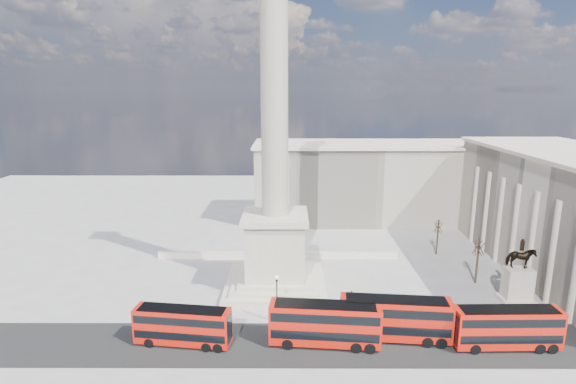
# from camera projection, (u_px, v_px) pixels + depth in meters

# --- Properties ---
(ground) EXTENTS (180.00, 180.00, 0.00)m
(ground) POSITION_uv_depth(u_px,v_px,m) (275.00, 302.00, 59.56)
(ground) COLOR #A4A09B
(ground) RESTS_ON ground
(asphalt_road) EXTENTS (120.00, 9.00, 0.01)m
(asphalt_road) POSITION_uv_depth(u_px,v_px,m) (317.00, 344.00, 49.79)
(asphalt_road) COLOR #252525
(asphalt_road) RESTS_ON ground
(nelsons_column) EXTENTS (14.00, 14.00, 49.85)m
(nelsons_column) POSITION_uv_depth(u_px,v_px,m) (275.00, 199.00, 61.56)
(nelsons_column) COLOR beige
(nelsons_column) RESTS_ON ground
(balustrade_wall) EXTENTS (40.00, 0.60, 1.10)m
(balustrade_wall) POSITION_uv_depth(u_px,v_px,m) (278.00, 255.00, 75.03)
(balustrade_wall) COLOR beige
(balustrade_wall) RESTS_ON ground
(building_northeast) EXTENTS (51.00, 17.00, 16.60)m
(building_northeast) POSITION_uv_depth(u_px,v_px,m) (373.00, 181.00, 96.64)
(building_northeast) COLOR beige
(building_northeast) RESTS_ON ground
(red_bus_a) EXTENTS (10.83, 3.74, 4.30)m
(red_bus_a) POSITION_uv_depth(u_px,v_px,m) (183.00, 326.00, 49.29)
(red_bus_a) COLOR red
(red_bus_a) RESTS_ON ground
(red_bus_b) EXTENTS (12.31, 3.83, 4.91)m
(red_bus_b) POSITION_uv_depth(u_px,v_px,m) (326.00, 324.00, 49.09)
(red_bus_b) COLOR red
(red_bus_b) RESTS_ON ground
(red_bus_c) EXTENTS (12.44, 3.95, 4.96)m
(red_bus_c) POSITION_uv_depth(u_px,v_px,m) (396.00, 318.00, 50.14)
(red_bus_c) COLOR red
(red_bus_c) RESTS_ON ground
(red_bus_d) EXTENTS (11.44, 2.87, 4.62)m
(red_bus_d) POSITION_uv_depth(u_px,v_px,m) (507.00, 327.00, 48.59)
(red_bus_d) COLOR red
(red_bus_d) RESTS_ON ground
(victorian_lamp) EXTENTS (0.53, 0.53, 6.16)m
(victorian_lamp) POSITION_uv_depth(u_px,v_px,m) (277.00, 295.00, 53.56)
(victorian_lamp) COLOR black
(victorian_lamp) RESTS_ON ground
(equestrian_statue) EXTENTS (4.24, 3.18, 8.76)m
(equestrian_statue) POSITION_uv_depth(u_px,v_px,m) (518.00, 280.00, 59.21)
(equestrian_statue) COLOR beige
(equestrian_statue) RESTS_ON ground
(bare_tree_mid) EXTENTS (1.90, 1.90, 7.20)m
(bare_tree_mid) POSITION_uv_depth(u_px,v_px,m) (479.00, 246.00, 64.39)
(bare_tree_mid) COLOR #332319
(bare_tree_mid) RESTS_ON ground
(bare_tree_far) EXTENTS (1.59, 1.59, 6.48)m
(bare_tree_far) POSITION_uv_depth(u_px,v_px,m) (438.00, 226.00, 75.87)
(bare_tree_far) COLOR #332319
(bare_tree_far) RESTS_ON ground
(pedestrian_walking) EXTENTS (0.63, 0.43, 1.67)m
(pedestrian_walking) POSITION_uv_depth(u_px,v_px,m) (483.00, 311.00, 55.58)
(pedestrian_walking) COLOR #242329
(pedestrian_walking) RESTS_ON ground
(pedestrian_standing) EXTENTS (1.13, 1.04, 1.87)m
(pedestrian_standing) POSITION_uv_depth(u_px,v_px,m) (485.00, 321.00, 52.94)
(pedestrian_standing) COLOR #242329
(pedestrian_standing) RESTS_ON ground
(pedestrian_crossing) EXTENTS (0.93, 0.95, 1.61)m
(pedestrian_crossing) POSITION_uv_depth(u_px,v_px,m) (351.00, 296.00, 59.48)
(pedestrian_crossing) COLOR #242329
(pedestrian_crossing) RESTS_ON ground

